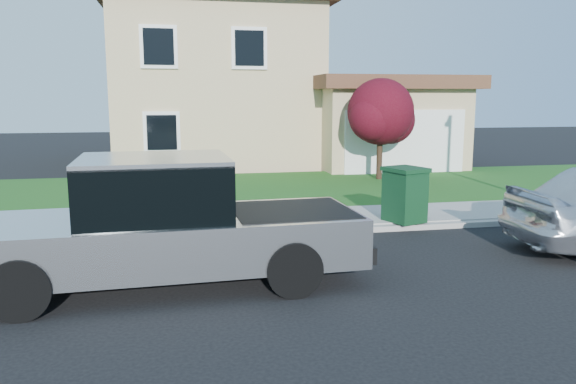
% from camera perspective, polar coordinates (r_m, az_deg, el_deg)
% --- Properties ---
extents(ground, '(80.00, 80.00, 0.00)m').
position_cam_1_polar(ground, '(8.94, 0.28, -9.07)').
color(ground, black).
rests_on(ground, ground).
extents(curb, '(40.00, 0.20, 0.12)m').
position_cam_1_polar(curb, '(11.85, 2.22, -4.06)').
color(curb, gray).
rests_on(curb, ground).
extents(sidewalk, '(40.00, 2.00, 0.15)m').
position_cam_1_polar(sidewalk, '(12.89, 1.08, -2.86)').
color(sidewalk, gray).
rests_on(sidewalk, ground).
extents(lawn, '(40.00, 7.00, 0.10)m').
position_cam_1_polar(lawn, '(17.24, -2.11, 0.24)').
color(lawn, '#123F15').
rests_on(lawn, ground).
extents(house, '(14.00, 11.30, 6.85)m').
position_cam_1_polar(house, '(24.86, -4.37, 10.32)').
color(house, tan).
rests_on(house, ground).
extents(pickup_truck, '(6.14, 2.38, 1.99)m').
position_cam_1_polar(pickup_truck, '(8.74, -12.42, -3.41)').
color(pickup_truck, black).
rests_on(pickup_truck, ground).
extents(woman, '(0.65, 0.55, 1.67)m').
position_cam_1_polar(woman, '(10.09, -6.94, -2.31)').
color(woman, '#E19E7B').
rests_on(woman, ground).
extents(ornamental_tree, '(2.47, 2.22, 3.39)m').
position_cam_1_polar(ornamental_tree, '(19.22, 9.48, 7.73)').
color(ornamental_tree, black).
rests_on(ornamental_tree, lawn).
extents(trash_bin, '(0.97, 1.04, 1.20)m').
position_cam_1_polar(trash_bin, '(12.57, 11.78, -0.21)').
color(trash_bin, black).
rests_on(trash_bin, sidewalk).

